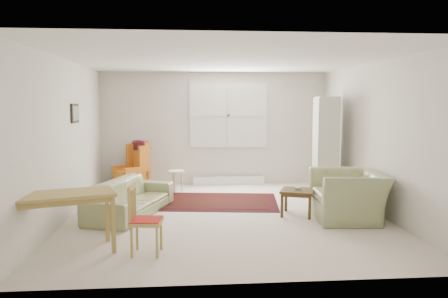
{
  "coord_description": "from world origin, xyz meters",
  "views": [
    {
      "loc": [
        -0.6,
        -6.97,
        1.82
      ],
      "look_at": [
        0.0,
        0.3,
        1.05
      ],
      "focal_mm": 35.0,
      "sensor_mm": 36.0,
      "label": 1
    }
  ],
  "objects": [
    {
      "name": "desk_chair",
      "position": [
        -1.11,
        -1.78,
        0.42
      ],
      "size": [
        0.4,
        0.4,
        0.84
      ],
      "primitive_type": null,
      "rotation": [
        0.0,
        0.0,
        1.47
      ],
      "color": "#B09347",
      "rests_on": "ground"
    },
    {
      "name": "stool",
      "position": [
        -0.85,
        1.96,
        0.22
      ],
      "size": [
        0.38,
        0.38,
        0.44
      ],
      "primitive_type": null,
      "rotation": [
        0.0,
        0.0,
        0.17
      ],
      "color": "white",
      "rests_on": "ground"
    },
    {
      "name": "desk",
      "position": [
        -2.1,
        -1.66,
        0.37
      ],
      "size": [
        1.3,
        0.93,
        0.74
      ],
      "primitive_type": null,
      "rotation": [
        0.0,
        0.0,
        0.33
      ],
      "color": "#B09347",
      "rests_on": "ground"
    },
    {
      "name": "rug",
      "position": [
        -0.18,
        0.95,
        0.01
      ],
      "size": [
        2.59,
        1.85,
        0.02
      ],
      "primitive_type": null,
      "rotation": [
        0.0,
        0.0,
        -0.13
      ],
      "color": "black",
      "rests_on": "ground"
    },
    {
      "name": "armchair",
      "position": [
        1.89,
        -0.43,
        0.45
      ],
      "size": [
        1.1,
        1.24,
        0.91
      ],
      "primitive_type": "imported",
      "rotation": [
        0.0,
        0.0,
        -1.65
      ],
      "color": "#909865",
      "rests_on": "ground"
    },
    {
      "name": "wingback_chair",
      "position": [
        -1.83,
        2.35,
        0.51
      ],
      "size": [
        0.85,
        0.84,
        1.02
      ],
      "primitive_type": null,
      "rotation": [
        0.0,
        0.0,
        -0.93
      ],
      "color": "orange",
      "rests_on": "ground"
    },
    {
      "name": "coffee_table",
      "position": [
        1.16,
        -0.12,
        0.21
      ],
      "size": [
        0.67,
        0.67,
        0.42
      ],
      "primitive_type": null,
      "rotation": [
        0.0,
        0.0,
        -0.37
      ],
      "color": "#473116",
      "rests_on": "ground"
    },
    {
      "name": "room",
      "position": [
        0.02,
        0.21,
        1.26
      ],
      "size": [
        5.04,
        5.54,
        2.51
      ],
      "color": "beige",
      "rests_on": "ground"
    },
    {
      "name": "cabinet",
      "position": [
        2.1,
        1.36,
        0.97
      ],
      "size": [
        0.51,
        0.83,
        1.94
      ],
      "primitive_type": null,
      "rotation": [
        0.0,
        0.0,
        -0.14
      ],
      "color": "silver",
      "rests_on": "ground"
    },
    {
      "name": "sofa",
      "position": [
        -1.54,
        0.15,
        0.39
      ],
      "size": [
        1.34,
        2.08,
        0.78
      ],
      "primitive_type": "imported",
      "rotation": [
        0.0,
        0.0,
        1.25
      ],
      "color": "#909865",
      "rests_on": "ground"
    }
  ]
}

